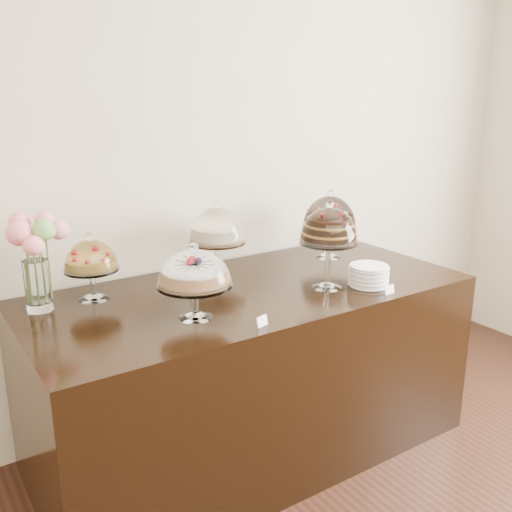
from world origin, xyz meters
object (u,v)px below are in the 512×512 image
cake_stand_sugar_sponge (194,272)px  flower_vase (34,248)px  cake_stand_choco_layer (329,228)px  cake_stand_dark_choco (330,215)px  display_counter (251,370)px  cake_stand_fruit_tart (91,259)px  plate_stack (369,275)px  cake_stand_cheesecake (217,228)px

cake_stand_sugar_sponge → flower_vase: bearing=138.2°
cake_stand_choco_layer → cake_stand_dark_choco: 0.55m
cake_stand_choco_layer → cake_stand_dark_choco: cake_stand_choco_layer is taller
display_counter → cake_stand_choco_layer: 0.84m
cake_stand_fruit_tart → cake_stand_choco_layer: bearing=-25.2°
plate_stack → flower_vase: bearing=158.3°
cake_stand_choco_layer → flower_vase: size_ratio=1.04×
flower_vase → plate_stack: (1.46, -0.58, -0.23)m
cake_stand_sugar_sponge → cake_stand_cheesecake: (0.40, 0.51, 0.04)m
cake_stand_fruit_tart → flower_vase: 0.26m
plate_stack → cake_stand_sugar_sponge: bearing=173.8°
cake_stand_fruit_tart → plate_stack: (1.22, -0.57, -0.14)m
plate_stack → cake_stand_choco_layer: bearing=154.7°
cake_stand_sugar_sponge → cake_stand_fruit_tart: (-0.29, 0.47, -0.01)m
cake_stand_cheesecake → flower_vase: flower_vase is taller
cake_stand_sugar_sponge → display_counter: bearing=25.0°
cake_stand_choco_layer → flower_vase: cake_stand_choco_layer is taller
cake_stand_choco_layer → flower_vase: (-1.27, 0.49, -0.02)m
cake_stand_cheesecake → cake_stand_dark_choco: (0.69, -0.10, 0.01)m
cake_stand_sugar_sponge → cake_stand_choco_layer: cake_stand_choco_layer is taller
display_counter → cake_stand_dark_choco: size_ratio=5.49×
display_counter → plate_stack: (0.52, -0.29, 0.50)m
cake_stand_choco_layer → cake_stand_fruit_tart: (-1.02, 0.48, -0.11)m
cake_stand_dark_choco → flower_vase: (-1.63, 0.08, 0.03)m
cake_stand_choco_layer → cake_stand_fruit_tart: cake_stand_choco_layer is taller
cake_stand_sugar_sponge → cake_stand_fruit_tart: cake_stand_sugar_sponge is taller
display_counter → cake_stand_fruit_tart: cake_stand_fruit_tart is taller
cake_stand_dark_choco → flower_vase: 1.63m
plate_stack → display_counter: bearing=151.0°
cake_stand_dark_choco → cake_stand_fruit_tart: size_ratio=1.24×
display_counter → flower_vase: flower_vase is taller
cake_stand_choco_layer → cake_stand_fruit_tart: 1.14m
cake_stand_choco_layer → cake_stand_cheesecake: 0.62m
flower_vase → plate_stack: size_ratio=2.17×
cake_stand_cheesecake → plate_stack: (0.53, -0.61, -0.19)m
display_counter → flower_vase: 1.23m
cake_stand_dark_choco → cake_stand_sugar_sponge: bearing=-159.7°
cake_stand_fruit_tart → cake_stand_dark_choco: bearing=-2.9°
cake_stand_choco_layer → flower_vase: 1.36m
display_counter → cake_stand_choco_layer: cake_stand_choco_layer is taller
cake_stand_cheesecake → plate_stack: cake_stand_cheesecake is taller
flower_vase → cake_stand_cheesecake: bearing=1.5°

